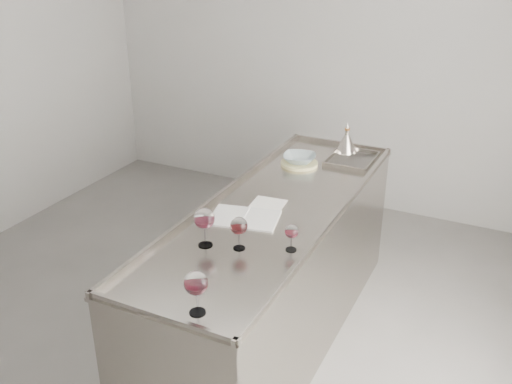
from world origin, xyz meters
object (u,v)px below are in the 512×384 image
at_px(wine_glass_right, 196,284).
at_px(ceramic_bowl, 299,158).
at_px(counter, 275,274).
at_px(notebook, 244,218).
at_px(wine_funnel, 346,143).
at_px(wine_glass_small, 292,232).
at_px(wine_glass_middle, 239,227).
at_px(wine_glass_left, 204,219).

height_order(wine_glass_right, ceramic_bowl, wine_glass_right).
distance_m(counter, ceramic_bowl, 0.86).
bearing_deg(ceramic_bowl, notebook, -87.98).
bearing_deg(wine_funnel, wine_glass_right, -88.92).
height_order(wine_glass_right, wine_glass_small, wine_glass_right).
bearing_deg(notebook, wine_glass_right, -88.46).
bearing_deg(notebook, counter, 52.96).
bearing_deg(counter, wine_glass_right, -83.52).
height_order(notebook, wine_funnel, wine_funnel).
height_order(counter, wine_glass_small, wine_glass_small).
distance_m(wine_glass_right, wine_funnel, 2.15).
bearing_deg(ceramic_bowl, wine_glass_middle, -82.47).
xyz_separation_m(notebook, ceramic_bowl, (-0.03, 0.90, 0.04)).
distance_m(notebook, wine_funnel, 1.30).
relative_size(wine_glass_middle, wine_glass_right, 0.87).
height_order(wine_glass_left, wine_glass_small, wine_glass_left).
bearing_deg(wine_glass_small, wine_glass_middle, -157.33).
bearing_deg(wine_glass_left, wine_glass_middle, 15.88).
relative_size(wine_glass_middle, wine_funnel, 0.77).
relative_size(wine_glass_small, wine_funnel, 0.63).
bearing_deg(wine_glass_middle, wine_funnel, 88.12).
xyz_separation_m(wine_glass_left, wine_funnel, (0.22, 1.64, -0.08)).
xyz_separation_m(wine_glass_left, wine_glass_right, (0.26, -0.51, -0.01)).
bearing_deg(wine_glass_left, wine_funnel, 82.23).
xyz_separation_m(wine_glass_small, wine_funnel, (-0.19, 1.49, -0.03)).
distance_m(wine_glass_left, wine_funnel, 1.66).
height_order(wine_glass_small, notebook, wine_glass_small).
bearing_deg(wine_glass_middle, wine_glass_right, -80.58).
bearing_deg(wine_glass_right, wine_glass_small, 77.04).
relative_size(wine_glass_right, notebook, 0.47).
distance_m(wine_glass_right, notebook, 0.90).
bearing_deg(wine_glass_middle, wine_glass_left, -164.12).
xyz_separation_m(wine_glass_right, ceramic_bowl, (-0.25, 1.76, -0.10)).
bearing_deg(counter, notebook, -114.29).
bearing_deg(notebook, ceramic_bowl, 79.26).
bearing_deg(wine_glass_right, ceramic_bowl, 98.13).
bearing_deg(wine_glass_middle, counter, 93.29).
distance_m(wine_glass_small, ceramic_bowl, 1.17).
bearing_deg(wine_glass_right, notebook, 104.29).
distance_m(wine_glass_small, notebook, 0.44).
xyz_separation_m(wine_glass_right, notebook, (-0.22, 0.86, -0.14)).
bearing_deg(notebook, wine_glass_small, -41.46).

